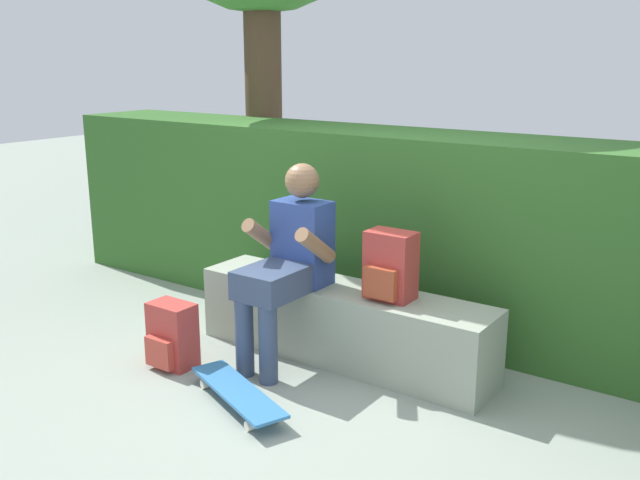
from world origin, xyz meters
TOP-DOWN VIEW (x-y plane):
  - ground_plane at (0.00, 0.00)m, footprint 24.00×24.00m
  - bench_main at (0.00, 0.25)m, footprint 1.95×0.42m
  - person_skater at (-0.26, 0.04)m, footprint 0.49×0.62m
  - skateboard_near_person at (-0.13, -0.58)m, footprint 0.82×0.49m
  - backpack_on_bench at (0.33, 0.24)m, footprint 0.28×0.23m
  - backpack_on_ground at (-0.80, -0.43)m, footprint 0.28×0.23m
  - hedge_row at (-0.15, 1.08)m, footprint 5.74×0.74m

SIDE VIEW (x-z plane):
  - ground_plane at x=0.00m, z-range 0.00..0.00m
  - skateboard_near_person at x=-0.13m, z-range 0.03..0.12m
  - backpack_on_ground at x=-0.80m, z-range -0.01..0.39m
  - bench_main at x=0.00m, z-range 0.00..0.47m
  - backpack_on_bench at x=0.33m, z-range 0.47..0.87m
  - person_skater at x=-0.26m, z-range 0.06..1.28m
  - hedge_row at x=-0.15m, z-range 0.00..1.34m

